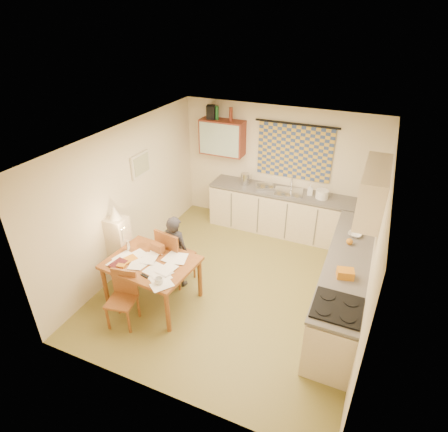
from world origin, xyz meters
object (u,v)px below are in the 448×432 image
at_px(stove, 332,334).
at_px(counter_right, 344,285).
at_px(dining_table, 153,281).
at_px(shelf_stand, 120,249).
at_px(person, 176,251).
at_px(chair_far, 177,265).
at_px(counter_back, 290,214).

bearing_deg(stove, counter_right, 90.00).
bearing_deg(dining_table, stove, 3.02).
xyz_separation_m(counter_right, shelf_stand, (-3.54, -0.71, 0.13)).
height_order(stove, person, person).
xyz_separation_m(stove, chair_far, (-2.65, 0.67, -0.15)).
distance_m(counter_back, chair_far, 2.62).
relative_size(counter_right, shelf_stand, 2.54).
bearing_deg(stove, chair_far, 165.91).
distance_m(counter_back, person, 2.65).
bearing_deg(counter_right, shelf_stand, -168.70).
xyz_separation_m(counter_back, chair_far, (-1.34, -2.25, -0.13)).
bearing_deg(shelf_stand, stove, -6.10).
bearing_deg(dining_table, person, 81.38).
height_order(chair_far, person, person).
bearing_deg(counter_back, counter_right, -54.35).
height_order(counter_back, chair_far, chair_far).
bearing_deg(counter_right, counter_back, 125.65).
height_order(stove, dining_table, stove).
bearing_deg(shelf_stand, counter_back, 48.62).
relative_size(counter_back, dining_table, 2.41).
xyz_separation_m(counter_back, person, (-1.30, -2.30, 0.19)).
distance_m(chair_far, person, 0.33).
xyz_separation_m(counter_right, person, (-2.61, -0.48, 0.19)).
xyz_separation_m(stove, shelf_stand, (-3.54, 0.38, 0.11)).
distance_m(person, shelf_stand, 0.96).
distance_m(counter_back, dining_table, 3.16).
relative_size(person, shelf_stand, 1.10).
xyz_separation_m(counter_back, dining_table, (-1.43, -2.82, -0.07)).
height_order(counter_back, stove, stove).
bearing_deg(counter_right, stove, -90.00).
xyz_separation_m(counter_back, shelf_stand, (-2.23, -2.53, 0.13)).
height_order(counter_right, shelf_stand, shelf_stand).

